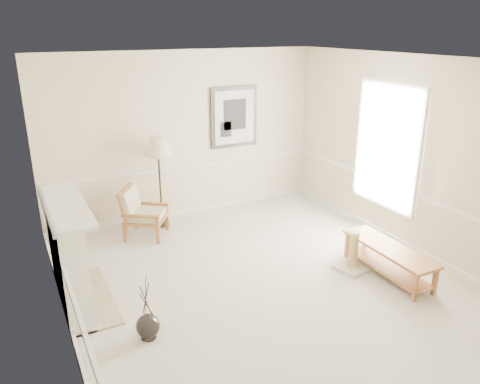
{
  "coord_description": "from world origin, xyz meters",
  "views": [
    {
      "loc": [
        -2.81,
        -4.84,
        3.27
      ],
      "look_at": [
        0.03,
        0.7,
        1.05
      ],
      "focal_mm": 35.0,
      "sensor_mm": 36.0,
      "label": 1
    }
  ],
  "objects_px": {
    "floor_vase": "(148,327)",
    "floor_lamp": "(158,149)",
    "armchair": "(140,210)",
    "bench": "(388,256)",
    "scratching_post": "(353,258)"
  },
  "relations": [
    {
      "from": "floor_vase",
      "to": "floor_lamp",
      "type": "distance_m",
      "value": 3.35
    },
    {
      "from": "floor_vase",
      "to": "armchair",
      "type": "xyz_separation_m",
      "value": [
        0.69,
        2.67,
        0.3
      ]
    },
    {
      "from": "armchair",
      "to": "bench",
      "type": "distance_m",
      "value": 3.89
    },
    {
      "from": "armchair",
      "to": "scratching_post",
      "type": "relative_size",
      "value": 1.52
    },
    {
      "from": "floor_vase",
      "to": "floor_lamp",
      "type": "relative_size",
      "value": 0.5
    },
    {
      "from": "armchair",
      "to": "scratching_post",
      "type": "xyz_separation_m",
      "value": [
        2.33,
        -2.49,
        -0.26
      ]
    },
    {
      "from": "bench",
      "to": "scratching_post",
      "type": "distance_m",
      "value": 0.48
    },
    {
      "from": "floor_lamp",
      "to": "armchair",
      "type": "bearing_deg",
      "value": -151.44
    },
    {
      "from": "floor_vase",
      "to": "bench",
      "type": "height_order",
      "value": "floor_vase"
    },
    {
      "from": "floor_lamp",
      "to": "bench",
      "type": "bearing_deg",
      "value": -53.82
    },
    {
      "from": "armchair",
      "to": "floor_vase",
      "type": "bearing_deg",
      "value": -160.61
    },
    {
      "from": "floor_lamp",
      "to": "bench",
      "type": "height_order",
      "value": "floor_lamp"
    },
    {
      "from": "floor_vase",
      "to": "scratching_post",
      "type": "distance_m",
      "value": 3.02
    },
    {
      "from": "armchair",
      "to": "floor_lamp",
      "type": "xyz_separation_m",
      "value": [
        0.44,
        0.24,
        0.93
      ]
    },
    {
      "from": "floor_vase",
      "to": "bench",
      "type": "relative_size",
      "value": 0.53
    }
  ]
}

